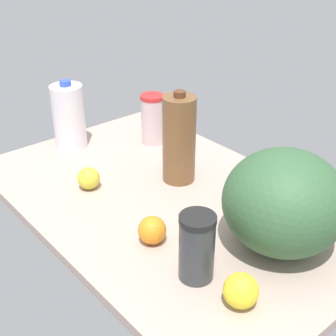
# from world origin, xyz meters

# --- Properties ---
(countertop) EXTENTS (1.20, 0.76, 0.03)m
(countertop) POSITION_xyz_m (0.00, 0.00, 0.01)
(countertop) COLOR #B49C8E
(countertop) RESTS_ON ground
(tumbler_cup) EXTENTS (0.09, 0.09, 0.18)m
(tumbler_cup) POSITION_xyz_m (0.33, -0.21, 0.12)
(tumbler_cup) COLOR beige
(tumbler_cup) RESTS_ON countertop
(shaker_bottle) EXTENTS (0.09, 0.09, 0.17)m
(shaker_bottle) POSITION_xyz_m (-0.31, 0.17, 0.12)
(shaker_bottle) COLOR #32363A
(shaker_bottle) RESTS_ON countertop
(milk_jug) EXTENTS (0.11, 0.11, 0.25)m
(milk_jug) POSITION_xyz_m (0.50, 0.04, 0.15)
(milk_jug) COLOR white
(milk_jug) RESTS_ON countertop
(chocolate_milk_jug) EXTENTS (0.10, 0.10, 0.30)m
(chocolate_milk_jug) POSITION_xyz_m (0.06, -0.10, 0.17)
(chocolate_milk_jug) COLOR brown
(chocolate_milk_jug) RESTS_ON countertop
(watermelon) EXTENTS (0.31, 0.31, 0.26)m
(watermelon) POSITION_xyz_m (-0.36, -0.07, 0.16)
(watermelon) COLOR #365F38
(watermelon) RESTS_ON countertop
(orange_loose) EXTENTS (0.07, 0.07, 0.07)m
(orange_loose) POSITION_xyz_m (-0.14, 0.17, 0.07)
(orange_loose) COLOR orange
(orange_loose) RESTS_ON countertop
(lemon_near_front) EXTENTS (0.08, 0.08, 0.08)m
(lemon_near_front) POSITION_xyz_m (-0.44, 0.16, 0.07)
(lemon_near_front) COLOR yellow
(lemon_near_front) RESTS_ON countertop
(lemon_beside_bowl) EXTENTS (0.07, 0.07, 0.07)m
(lemon_beside_bowl) POSITION_xyz_m (0.20, 0.15, 0.06)
(lemon_beside_bowl) COLOR yellow
(lemon_beside_bowl) RESTS_ON countertop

